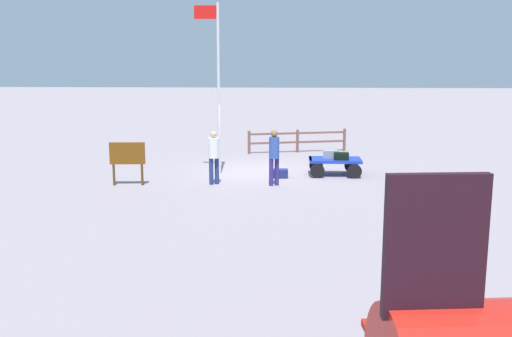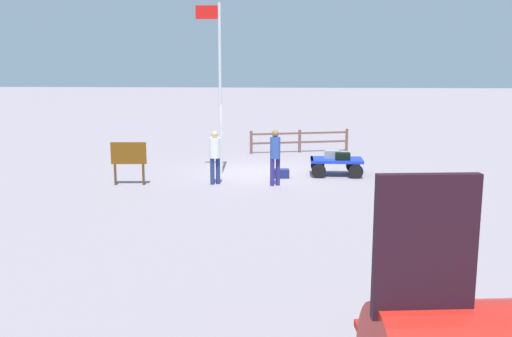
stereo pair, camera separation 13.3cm
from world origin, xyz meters
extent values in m
plane|color=gray|center=(0.00, 0.00, 0.00)|extent=(120.00, 120.00, 0.00)
cube|color=#1A33C4|center=(-2.77, 0.36, 0.54)|extent=(1.83, 1.07, 0.10)
cube|color=#1A33C4|center=(-1.91, 0.35, 0.54)|extent=(0.09, 1.00, 0.10)
cylinder|color=black|center=(-2.12, 0.90, 0.25)|extent=(0.49, 0.13, 0.49)
cylinder|color=black|center=(-2.14, -0.19, 0.25)|extent=(0.49, 0.13, 0.49)
cylinder|color=black|center=(-3.40, 0.92, 0.25)|extent=(0.49, 0.13, 0.49)
cylinder|color=black|center=(-3.41, -0.18, 0.25)|extent=(0.49, 0.13, 0.49)
cube|color=black|center=(-2.96, 0.61, 0.72)|extent=(0.50, 0.32, 0.25)
cube|color=gray|center=(-2.62, 0.24, 0.73)|extent=(0.57, 0.42, 0.27)
cube|color=navy|center=(-0.83, 0.92, 0.15)|extent=(0.57, 0.39, 0.30)
cylinder|color=navy|center=(-0.73, 2.14, 0.45)|extent=(0.14, 0.14, 0.90)
cylinder|color=navy|center=(-0.55, 2.22, 0.45)|extent=(0.14, 0.14, 0.90)
cylinder|color=#304D9D|center=(-0.64, 2.18, 1.24)|extent=(0.44, 0.44, 0.69)
sphere|color=olive|center=(-0.64, 2.18, 1.71)|extent=(0.23, 0.23, 0.23)
cylinder|color=navy|center=(1.23, 2.03, 0.44)|extent=(0.14, 0.14, 0.88)
cylinder|color=navy|center=(1.41, 2.12, 0.44)|extent=(0.14, 0.14, 0.88)
cylinder|color=silver|center=(1.32, 2.07, 1.21)|extent=(0.49, 0.49, 0.66)
sphere|color=tan|center=(1.32, 2.07, 1.65)|extent=(0.21, 0.21, 0.21)
cube|color=black|center=(-2.23, 16.04, 2.50)|extent=(0.91, 0.19, 1.30)
cylinder|color=silver|center=(1.32, 0.35, 2.97)|extent=(0.10, 0.10, 5.94)
cube|color=red|center=(1.76, 0.35, 5.61)|extent=(0.77, 0.04, 0.45)
cylinder|color=#4C3319|center=(3.64, 2.33, 0.35)|extent=(0.08, 0.08, 0.70)
cylinder|color=#4C3319|center=(4.56, 2.39, 0.35)|extent=(0.08, 0.08, 0.70)
cube|color=brown|center=(4.10, 2.36, 1.05)|extent=(1.14, 0.13, 0.71)
cylinder|color=brown|center=(-3.66, -5.19, 0.50)|extent=(0.12, 0.12, 0.99)
cylinder|color=brown|center=(-1.57, -4.68, 0.50)|extent=(0.12, 0.12, 0.99)
cylinder|color=brown|center=(0.52, -4.18, 0.50)|extent=(0.12, 0.12, 0.99)
cube|color=brown|center=(-1.57, -4.68, 0.84)|extent=(4.20, 1.09, 0.08)
cube|color=brown|center=(-1.57, -4.68, 0.45)|extent=(4.20, 1.09, 0.08)
camera|label=1|loc=(-0.90, 21.01, 4.12)|focal=41.55mm
camera|label=2|loc=(-1.04, 21.00, 4.12)|focal=41.55mm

